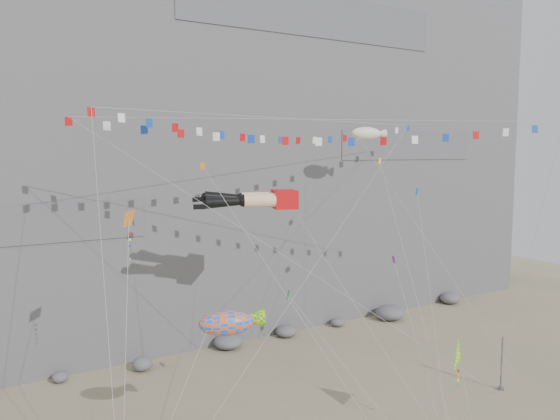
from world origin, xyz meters
name	(u,v)px	position (x,y,z in m)	size (l,w,h in m)	color
cliff	(166,80)	(0.00, 32.00, 25.00)	(80.00, 28.00, 50.00)	slate
talus_boulders	(228,342)	(0.00, 17.00, 0.60)	(60.00, 3.00, 1.20)	slate
anchor_pole_right	(502,363)	(13.49, -0.82, 1.98)	(0.12, 0.12, 3.96)	slate
legs_kite	(257,200)	(-2.16, 7.62, 14.00)	(8.29, 18.39, 20.91)	red
flag_banner_upper	(290,119)	(2.37, 10.62, 19.83)	(32.49, 17.18, 29.52)	red
flag_banner_lower	(336,120)	(2.09, 4.31, 19.42)	(31.73, 12.35, 22.75)	red
harlequin_kite	(129,220)	(-11.95, 4.12, 13.60)	(3.91, 8.77, 15.93)	red
fish_windsock	(226,323)	(-8.27, -0.36, 8.43)	(8.59, 3.75, 10.88)	#FF560D
delta_kite	(459,357)	(4.88, -4.30, 5.29)	(3.97, 5.23, 7.46)	yellow
blimp_windsock	(366,134)	(11.29, 12.20, 18.87)	(4.75, 16.30, 24.42)	beige
small_kite_a	(208,174)	(-5.60, 8.04, 15.85)	(5.99, 14.47, 22.11)	orange
small_kite_b	(394,262)	(7.34, 4.02, 9.28)	(5.72, 11.08, 14.90)	purple
small_kite_c	(290,297)	(-2.73, 2.31, 8.45)	(4.22, 9.67, 12.90)	green
small_kite_d	(382,168)	(9.29, 7.83, 16.04)	(7.91, 16.23, 23.91)	#FFF515
small_kite_e	(418,195)	(9.97, 4.49, 14.03)	(7.13, 10.31, 18.41)	#133EA9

